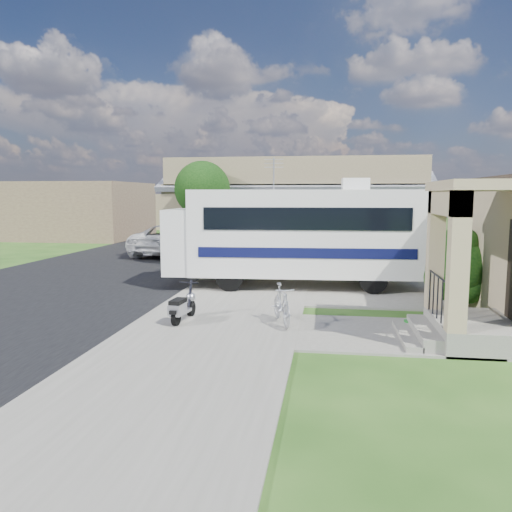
# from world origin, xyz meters

# --- Properties ---
(ground) EXTENTS (120.00, 120.00, 0.00)m
(ground) POSITION_xyz_m (0.00, 0.00, 0.00)
(ground) COLOR #1E4412
(street_slab) EXTENTS (9.00, 80.00, 0.02)m
(street_slab) POSITION_xyz_m (-7.50, 10.00, 0.01)
(street_slab) COLOR black
(street_slab) RESTS_ON ground
(sidewalk_slab) EXTENTS (4.00, 80.00, 0.06)m
(sidewalk_slab) POSITION_xyz_m (-1.00, 10.00, 0.03)
(sidewalk_slab) COLOR slate
(sidewalk_slab) RESTS_ON ground
(driveway_slab) EXTENTS (7.00, 6.00, 0.05)m
(driveway_slab) POSITION_xyz_m (1.50, 4.50, 0.03)
(driveway_slab) COLOR slate
(driveway_slab) RESTS_ON ground
(walk_slab) EXTENTS (4.00, 3.00, 0.05)m
(walk_slab) POSITION_xyz_m (3.00, -1.00, 0.03)
(walk_slab) COLOR slate
(walk_slab) RESTS_ON ground
(warehouse) EXTENTS (12.50, 8.40, 5.04)m
(warehouse) POSITION_xyz_m (0.00, 13.97, 1.99)
(warehouse) COLOR #736348
(warehouse) RESTS_ON ground
(distant_bldg_far) EXTENTS (10.00, 8.00, 4.00)m
(distant_bldg_far) POSITION_xyz_m (-17.00, 22.00, 2.00)
(distant_bldg_far) COLOR brown
(distant_bldg_far) RESTS_ON ground
(distant_bldg_near) EXTENTS (8.00, 7.00, 3.20)m
(distant_bldg_near) POSITION_xyz_m (-15.00, 34.00, 1.60)
(distant_bldg_near) COLOR #736348
(distant_bldg_near) RESTS_ON ground
(street_tree_a) EXTENTS (2.44, 2.40, 4.58)m
(street_tree_a) POSITION_xyz_m (-3.70, 9.05, 3.25)
(street_tree_a) COLOR black
(street_tree_a) RESTS_ON ground
(street_tree_b) EXTENTS (2.44, 2.40, 4.73)m
(street_tree_b) POSITION_xyz_m (-3.70, 19.05, 3.39)
(street_tree_b) COLOR black
(street_tree_b) RESTS_ON ground
(street_tree_c) EXTENTS (2.44, 2.40, 4.42)m
(street_tree_c) POSITION_xyz_m (-3.70, 28.05, 3.10)
(street_tree_c) COLOR black
(street_tree_c) RESTS_ON ground
(motorhome) EXTENTS (8.51, 3.11, 4.30)m
(motorhome) POSITION_xyz_m (0.55, 4.61, 1.84)
(motorhome) COLOR silver
(motorhome) RESTS_ON ground
(shrub) EXTENTS (1.87, 1.79, 2.30)m
(shrub) POSITION_xyz_m (5.15, 1.81, 1.18)
(shrub) COLOR black
(shrub) RESTS_ON ground
(scooter) EXTENTS (0.49, 1.39, 0.92)m
(scooter) POSITION_xyz_m (-1.84, -0.69, 0.42)
(scooter) COLOR black
(scooter) RESTS_ON ground
(bicycle) EXTENTS (0.93, 1.64, 0.95)m
(bicycle) POSITION_xyz_m (0.57, -0.57, 0.47)
(bicycle) COLOR #ABABB3
(bicycle) RESTS_ON ground
(pickup_truck) EXTENTS (3.79, 6.27, 1.63)m
(pickup_truck) POSITION_xyz_m (-6.20, 12.83, 0.81)
(pickup_truck) COLOR silver
(pickup_truck) RESTS_ON ground
(van) EXTENTS (2.90, 6.45, 1.83)m
(van) POSITION_xyz_m (-6.22, 19.67, 0.92)
(van) COLOR silver
(van) RESTS_ON ground
(garden_hose) EXTENTS (0.37, 0.37, 0.17)m
(garden_hose) POSITION_xyz_m (3.61, -0.33, 0.08)
(garden_hose) COLOR #166E1D
(garden_hose) RESTS_ON ground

